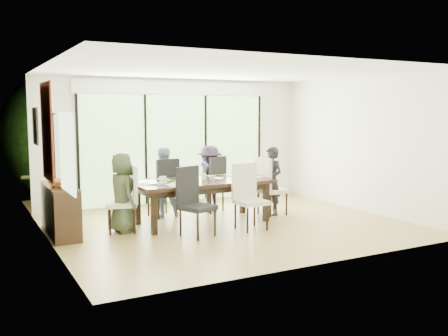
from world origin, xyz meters
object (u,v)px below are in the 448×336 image
vase (204,177)px  table_top (203,182)px  person_far_right (210,179)px  cup_a (163,179)px  person_left_end (122,193)px  person_far_left (163,182)px  chair_right_end (272,186)px  cup_b (212,178)px  sideboard (60,210)px  chair_far_left (162,187)px  bowl (60,183)px  chair_far_right (209,184)px  laptop (160,184)px  chair_left_end (121,199)px  cup_c (239,174)px  chair_near_left (198,202)px  person_right_end (272,181)px  chair_near_right (251,197)px

vase → table_top: bearing=-135.0°
person_far_right → cup_a: 1.43m
person_left_end → person_far_right: 2.19m
person_left_end → person_far_left: size_ratio=1.00×
chair_right_end → person_left_end: size_ratio=0.85×
cup_b → sideboard: size_ratio=0.07×
chair_right_end → person_far_right: size_ratio=0.85×
table_top → chair_far_left: size_ratio=2.18×
person_far_left → cup_b: bearing=124.7°
chair_far_left → bowl: bearing=8.9°
person_left_end → person_far_left: (1.03, 0.83, 0.00)m
chair_far_left → cup_b: size_ratio=11.00×
table_top → sideboard: sideboard is taller
table_top → chair_far_right: chair_far_right is taller
table_top → laptop: size_ratio=7.27×
table_top → chair_left_end: bearing=180.0°
vase → laptop: (-0.90, -0.15, -0.05)m
table_top → chair_right_end: 1.51m
vase → chair_right_end: bearing=-2.0°
chair_left_end → chair_far_right: same height
table_top → chair_right_end: chair_right_end is taller
cup_c → chair_near_left: bearing=-143.3°
person_left_end → vase: (1.53, 0.05, 0.17)m
person_right_end → vase: 1.44m
chair_far_left → person_right_end: 2.11m
cup_a → chair_left_end: bearing=-169.4°
person_right_end → sideboard: size_ratio=0.92×
table_top → person_right_end: person_right_end is taller
person_right_end → cup_c: bearing=-110.5°
chair_far_left → cup_c: 1.48m
chair_far_right → chair_near_right: 1.72m
chair_far_right → cup_c: bearing=84.4°
person_right_end → vase: size_ratio=10.75×
person_left_end → cup_c: size_ratio=10.40×
person_right_end → sideboard: person_right_end is taller
chair_near_right → cup_a: 1.60m
sideboard → person_right_end: bearing=-4.3°
chair_far_left → laptop: chair_far_left is taller
chair_left_end → cup_b: bearing=98.6°
person_left_end → cup_c: (2.28, 0.10, 0.16)m
sideboard → cup_a: bearing=-4.8°
table_top → chair_left_end: size_ratio=2.18×
person_far_right → chair_far_left: bearing=-12.2°
laptop → vase: bearing=5.7°
cup_a → person_left_end: bearing=-169.1°
cup_a → chair_right_end: bearing=-3.9°
cup_a → bowl: bowl is taller
chair_near_left → chair_far_right: bearing=37.9°
chair_left_end → cup_a: bearing=112.7°
chair_far_right → chair_near_right: same height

